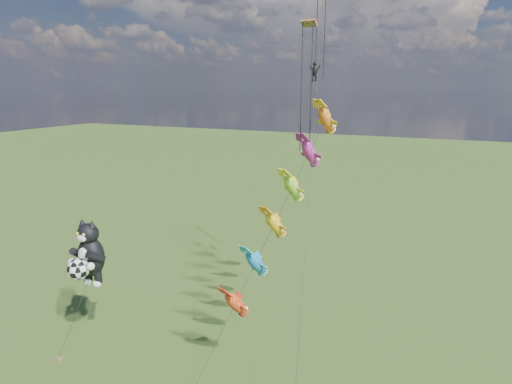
% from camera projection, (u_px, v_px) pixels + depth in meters
% --- Properties ---
extents(cat_kite_rig, '(2.45, 4.07, 9.59)m').
position_uv_depth(cat_kite_rig, '(88.00, 255.00, 29.64)').
color(cat_kite_rig, brown).
rests_on(cat_kite_rig, ground).
extents(fish_windsock_rig, '(5.52, 15.06, 19.22)m').
position_uv_depth(fish_windsock_rig, '(283.00, 206.00, 28.00)').
color(fish_windsock_rig, brown).
rests_on(fish_windsock_rig, ground).
extents(parafoil_rig, '(4.69, 17.07, 27.26)m').
position_uv_depth(parafoil_rig, '(314.00, 61.00, 30.21)').
color(parafoil_rig, brown).
rests_on(parafoil_rig, ground).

